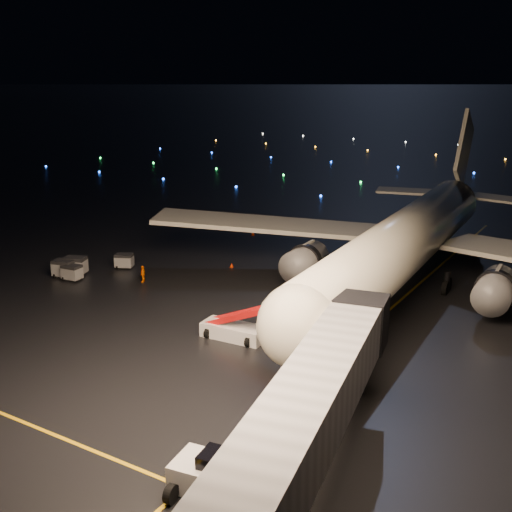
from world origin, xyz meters
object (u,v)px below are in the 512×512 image
object	(u,v)px
airliner	(415,204)
baggage_cart_0	(124,261)
belt_loader	(234,316)
baggage_cart_1	(75,266)
crew_c	(143,274)
baggage_cart_3	(64,269)
pushback_tug	(219,473)
baggage_cart_2	(72,273)

from	to	relation	value
airliner	baggage_cart_0	size ratio (longest dim) A/B	30.56
belt_loader	baggage_cart_1	distance (m)	22.89
belt_loader	crew_c	distance (m)	16.45
baggage_cart_1	baggage_cart_3	size ratio (longest dim) A/B	1.04
baggage_cart_0	airliner	bearing A→B (deg)	-2.41
baggage_cart_0	baggage_cart_1	size ratio (longest dim) A/B	0.84
pushback_tug	crew_c	distance (m)	33.53
crew_c	belt_loader	bearing A→B (deg)	46.82
baggage_cart_2	baggage_cart_3	distance (m)	1.43
belt_loader	baggage_cart_0	bearing A→B (deg)	151.52
baggage_cart_3	pushback_tug	bearing A→B (deg)	-46.29
crew_c	baggage_cart_2	size ratio (longest dim) A/B	0.92
baggage_cart_0	baggage_cart_1	xyz separation A→B (m)	(-2.68, -4.16, 0.15)
baggage_cart_2	baggage_cart_1	bearing A→B (deg)	120.17
baggage_cart_1	baggage_cart_2	size ratio (longest dim) A/B	1.18
pushback_tug	airliner	bearing A→B (deg)	86.27
baggage_cart_0	baggage_cart_1	bearing A→B (deg)	-147.55
airliner	baggage_cart_3	size ratio (longest dim) A/B	26.55
airliner	baggage_cart_0	bearing A→B (deg)	-160.68
airliner	pushback_tug	size ratio (longest dim) A/B	12.01
baggage_cart_0	baggage_cart_2	size ratio (longest dim) A/B	0.99
belt_loader	baggage_cart_1	bearing A→B (deg)	163.90
pushback_tug	crew_c	size ratio (longest dim) A/B	2.73
belt_loader	baggage_cart_0	world-z (taller)	belt_loader
baggage_cart_0	baggage_cart_3	world-z (taller)	baggage_cart_3
belt_loader	baggage_cart_3	distance (m)	22.98
airliner	baggage_cart_3	xyz separation A→B (m)	(-29.67, -16.34, -6.79)
airliner	pushback_tug	xyz separation A→B (m)	(2.62, -36.22, -6.58)
baggage_cart_1	baggage_cart_2	xyz separation A→B (m)	(1.07, -1.48, -0.14)
pushback_tug	baggage_cart_2	distance (m)	36.59
pushback_tug	baggage_cart_3	size ratio (longest dim) A/B	2.21
belt_loader	baggage_cart_2	world-z (taller)	belt_loader
baggage_cart_3	crew_c	bearing A→B (deg)	5.94
crew_c	baggage_cart_2	world-z (taller)	crew_c
belt_loader	airliner	bearing A→B (deg)	67.57
belt_loader	baggage_cart_3	size ratio (longest dim) A/B	3.58
crew_c	baggage_cart_3	bearing A→B (deg)	-88.15
baggage_cart_0	baggage_cart_3	bearing A→B (deg)	-144.07
crew_c	baggage_cart_1	distance (m)	7.55
belt_loader	baggage_cart_0	distance (m)	21.72
baggage_cart_3	baggage_cart_1	bearing A→B (deg)	60.19
baggage_cart_2	baggage_cart_3	world-z (taller)	baggage_cart_3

